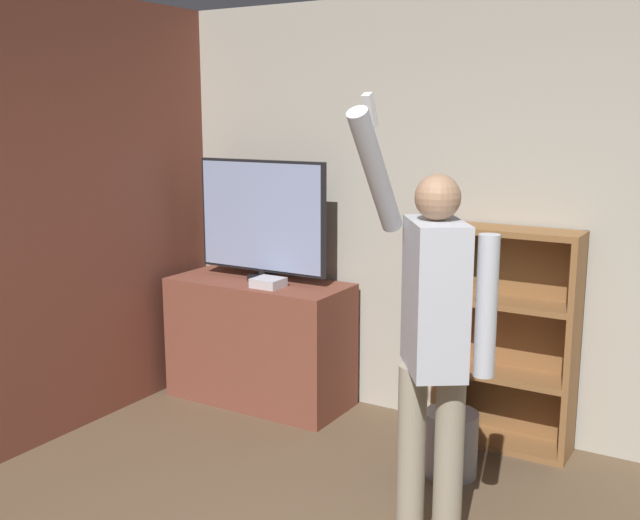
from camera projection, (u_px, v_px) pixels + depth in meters
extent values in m
cube|color=#B2AD9E|center=(530.00, 221.00, 4.43)|extent=(6.90, 0.06, 2.70)
cube|color=brown|center=(48.00, 221.00, 4.45)|extent=(0.06, 4.43, 2.70)
cube|color=brown|center=(260.00, 341.00, 5.18)|extent=(1.25, 0.55, 0.86)
cylinder|color=black|center=(263.00, 278.00, 5.13)|extent=(0.22, 0.22, 0.03)
cylinder|color=black|center=(263.00, 272.00, 5.12)|extent=(0.06, 0.06, 0.05)
cube|color=black|center=(262.00, 216.00, 5.05)|extent=(0.99, 0.04, 0.76)
cube|color=#8C9EC6|center=(260.00, 217.00, 5.03)|extent=(0.95, 0.01, 0.72)
cube|color=silver|center=(268.00, 283.00, 4.91)|extent=(0.19, 0.17, 0.06)
cube|color=brown|center=(444.00, 330.00, 4.63)|extent=(0.04, 0.28, 1.33)
cube|color=brown|center=(573.00, 350.00, 4.23)|extent=(0.04, 0.28, 1.33)
cube|color=brown|center=(512.00, 333.00, 4.54)|extent=(0.82, 0.01, 1.33)
cube|color=brown|center=(500.00, 441.00, 4.56)|extent=(0.74, 0.28, 0.04)
cube|color=brown|center=(504.00, 375.00, 4.47)|extent=(0.74, 0.28, 0.04)
cube|color=brown|center=(507.00, 303.00, 4.39)|extent=(0.74, 0.28, 0.04)
cube|color=brown|center=(511.00, 231.00, 4.30)|extent=(0.74, 0.28, 0.04)
cube|color=#7A3889|center=(446.00, 406.00, 4.68)|extent=(0.04, 0.24, 0.32)
cube|color=#2D569E|center=(453.00, 406.00, 4.65)|extent=(0.03, 0.24, 0.34)
cube|color=#232328|center=(458.00, 413.00, 4.63)|extent=(0.02, 0.21, 0.27)
cube|color=orange|center=(447.00, 335.00, 4.59)|extent=(0.02, 0.23, 0.36)
cube|color=beige|center=(452.00, 338.00, 4.57)|extent=(0.02, 0.22, 0.34)
cube|color=red|center=(457.00, 346.00, 4.58)|extent=(0.03, 0.24, 0.23)
cube|color=beige|center=(449.00, 270.00, 4.51)|extent=(0.03, 0.22, 0.30)
cube|color=#2D569E|center=(457.00, 270.00, 4.50)|extent=(0.02, 0.26, 0.29)
cube|color=#5B8E99|center=(463.00, 269.00, 4.46)|extent=(0.04, 0.22, 0.32)
cylinder|color=gray|center=(411.00, 457.00, 3.41)|extent=(0.13, 0.13, 0.88)
cylinder|color=gray|center=(448.00, 467.00, 3.32)|extent=(0.13, 0.13, 0.88)
cube|color=#B7BCC6|center=(435.00, 296.00, 3.21)|extent=(0.41, 0.46, 0.66)
sphere|color=#9E7556|center=(438.00, 197.00, 3.13)|extent=(0.20, 0.20, 0.20)
cylinder|color=#B7BCC6|center=(486.00, 306.00, 3.10)|extent=(0.09, 0.09, 0.61)
cylinder|color=#B7BCC6|center=(376.00, 172.00, 3.12)|extent=(0.09, 0.42, 0.55)
cube|color=white|center=(370.00, 110.00, 3.02)|extent=(0.04, 0.09, 0.14)
cylinder|color=gray|center=(451.00, 443.00, 4.14)|extent=(0.30, 0.30, 0.37)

